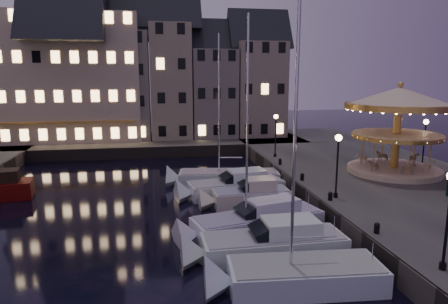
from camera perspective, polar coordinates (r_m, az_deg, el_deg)
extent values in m
plane|color=black|center=(24.60, 0.87, -10.92)|extent=(160.00, 160.00, 0.00)
cube|color=#474442|center=(34.83, 22.24, -4.05)|extent=(16.00, 56.00, 1.30)
cube|color=#474442|center=(51.30, -13.82, 1.04)|extent=(44.00, 12.00, 1.30)
cube|color=#47423A|center=(31.40, 9.69, -4.96)|extent=(0.15, 44.00, 1.30)
cube|color=#47423A|center=(45.29, -11.81, -0.16)|extent=(48.00, 0.15, 1.30)
cylinder|color=black|center=(19.25, 28.77, -14.08)|extent=(0.28, 0.28, 0.30)
cylinder|color=black|center=(18.62, 29.27, -9.16)|extent=(0.12, 0.12, 3.80)
cylinder|color=black|center=(27.19, 15.65, -5.96)|extent=(0.28, 0.28, 0.30)
cylinder|color=black|center=(26.75, 15.84, -2.37)|extent=(0.12, 0.12, 3.80)
sphere|color=#FFD18C|center=(26.37, 16.07, 1.98)|extent=(0.44, 0.44, 0.44)
cylinder|color=black|center=(39.43, 7.30, -0.45)|extent=(0.28, 0.28, 0.30)
cylinder|color=black|center=(39.13, 7.36, 2.06)|extent=(0.12, 0.12, 3.80)
sphere|color=#FFD18C|center=(38.87, 7.44, 5.05)|extent=(0.44, 0.44, 0.44)
cylinder|color=black|center=(38.76, 26.43, -1.72)|extent=(0.28, 0.28, 0.30)
cylinder|color=black|center=(38.45, 26.65, 0.83)|extent=(0.12, 0.12, 3.80)
sphere|color=#FFD18C|center=(38.19, 26.91, 3.86)|extent=(0.44, 0.44, 0.44)
cylinder|color=black|center=(21.91, 20.98, -10.28)|extent=(0.28, 0.28, 0.40)
sphere|color=black|center=(21.83, 21.02, -9.74)|extent=(0.30, 0.30, 0.30)
cylinder|color=black|center=(26.50, 14.93, -6.25)|extent=(0.28, 0.28, 0.40)
sphere|color=black|center=(26.43, 14.96, -5.80)|extent=(0.30, 0.30, 0.30)
cylinder|color=black|center=(30.93, 11.10, -3.63)|extent=(0.28, 0.28, 0.40)
sphere|color=black|center=(30.88, 11.11, -3.23)|extent=(0.30, 0.30, 0.30)
cylinder|color=black|center=(35.98, 8.01, -1.49)|extent=(0.28, 0.28, 0.40)
sphere|color=black|center=(35.93, 8.02, -1.14)|extent=(0.30, 0.30, 0.30)
cube|color=gray|center=(54.68, -26.18, 7.33)|extent=(5.00, 8.00, 11.00)
cube|color=gray|center=(53.39, -20.55, 8.22)|extent=(5.60, 8.00, 12.00)
cube|color=gray|center=(52.60, -14.03, 9.10)|extent=(6.20, 8.00, 13.00)
cube|color=gray|center=(52.49, -7.69, 9.87)|extent=(5.00, 8.00, 14.00)
cube|color=slate|center=(53.02, -1.69, 8.35)|extent=(5.60, 8.00, 11.00)
cube|color=gray|center=(54.18, 4.73, 8.90)|extent=(6.20, 8.00, 12.00)
cube|color=beige|center=(53.35, -20.61, 9.83)|extent=(16.00, 9.00, 15.00)
cube|color=silver|center=(18.57, 11.51, -17.24)|extent=(6.82, 3.02, 1.30)
cube|color=gray|center=(18.27, 11.59, -15.39)|extent=(6.47, 2.79, 0.10)
cylinder|color=silver|center=(16.37, 10.14, 2.93)|extent=(0.14, 0.14, 11.64)
cube|color=silver|center=(21.15, 7.07, -13.45)|extent=(7.34, 2.54, 1.30)
cube|color=#929299|center=(20.89, 7.11, -11.78)|extent=(6.97, 2.34, 0.10)
cube|color=silver|center=(21.00, 9.46, -10.46)|extent=(2.80, 1.87, 0.80)
cube|color=black|center=(20.60, 5.55, -11.08)|extent=(1.25, 1.72, 0.96)
cube|color=silver|center=(24.06, 4.88, -10.33)|extent=(8.16, 4.07, 1.30)
cube|color=gray|center=(23.83, 4.91, -8.83)|extent=(7.74, 3.80, 0.10)
cube|color=silver|center=(24.12, 6.91, -7.54)|extent=(3.30, 2.38, 0.80)
cube|color=black|center=(23.44, 3.55, -8.29)|extent=(1.64, 1.88, 1.00)
cylinder|color=silver|center=(22.25, 3.34, 3.74)|extent=(0.14, 0.14, 10.56)
cube|color=beige|center=(28.76, 3.92, -6.73)|extent=(5.45, 2.19, 1.30)
cube|color=gray|center=(28.57, 3.94, -5.45)|extent=(5.18, 2.02, 0.10)
cube|color=beige|center=(28.62, 5.21, -4.54)|extent=(2.09, 1.60, 0.80)
cube|color=black|center=(28.37, 3.10, -4.86)|extent=(1.00, 1.47, 0.84)
cube|color=silver|center=(31.07, 1.73, -5.36)|extent=(7.57, 3.46, 1.30)
cube|color=#949398|center=(30.89, 1.74, -4.17)|extent=(7.18, 3.21, 0.10)
cube|color=silver|center=(31.08, 3.26, -3.27)|extent=(3.01, 2.20, 0.80)
cube|color=black|center=(30.62, 0.71, -3.66)|extent=(1.46, 1.86, 0.96)
cube|color=silver|center=(34.11, 0.71, -3.88)|extent=(8.70, 3.67, 1.30)
cube|color=gray|center=(33.94, 0.71, -2.78)|extent=(8.25, 3.41, 0.10)
cylinder|color=silver|center=(33.05, -0.73, 6.78)|extent=(0.14, 0.14, 11.35)
cube|color=black|center=(34.14, -28.82, -2.99)|extent=(2.17, 1.87, 0.89)
cylinder|color=beige|center=(35.55, 23.06, -2.37)|extent=(7.31, 7.31, 0.46)
cylinder|color=gold|center=(35.02, 23.43, 2.52)|extent=(0.64, 0.64, 5.66)
cylinder|color=beige|center=(35.04, 23.42, 2.37)|extent=(6.76, 6.76, 0.16)
cylinder|color=gold|center=(35.06, 23.40, 2.10)|extent=(7.02, 7.02, 0.32)
cone|color=beige|center=(34.77, 23.80, 7.29)|extent=(8.41, 8.41, 1.46)
cylinder|color=gold|center=(34.81, 23.70, 6.01)|extent=(8.41, 8.41, 0.46)
sphere|color=gold|center=(34.73, 23.91, 8.79)|extent=(0.46, 0.46, 0.46)
imported|color=beige|center=(37.39, 25.68, -0.88)|extent=(1.53, 1.10, 0.91)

